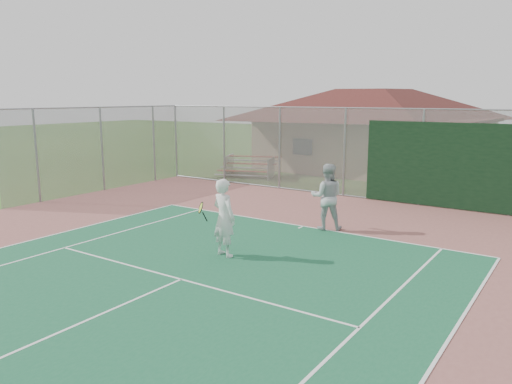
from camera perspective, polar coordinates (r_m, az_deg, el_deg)
back_fence at (r=18.97m, az=18.64°, el=3.44°), size 20.08×0.11×3.53m
side_fence_left at (r=22.02m, az=-17.18°, el=4.68°), size 0.08×9.00×3.50m
clubhouse at (r=27.63m, az=13.21°, el=7.83°), size 12.40×8.68×5.15m
bleachers at (r=24.93m, az=-0.79°, el=3.00°), size 3.19×2.45×1.00m
player_white_front at (r=12.30m, az=-3.70°, el=-3.03°), size 1.09×0.80×1.95m
player_grey_back at (r=14.94m, az=8.10°, el=-0.61°), size 1.19×1.09×1.97m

